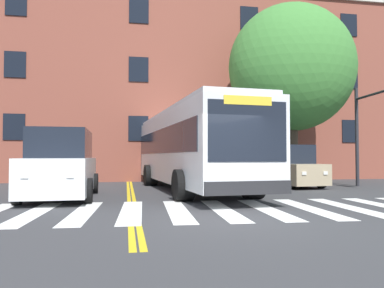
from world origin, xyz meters
name	(u,v)px	position (x,y,z in m)	size (l,w,h in m)	color
ground_plane	(232,218)	(0.00, 0.00, 0.00)	(120.00, 120.00, 0.00)	#38383A
crosswalk	(244,209)	(0.73, 1.35, 0.00)	(16.15, 4.84, 0.01)	white
lane_line_yellow_inner	(128,179)	(-2.27, 15.35, 0.00)	(0.12, 36.00, 0.01)	gold
lane_line_yellow_outer	(130,179)	(-2.11, 15.35, 0.00)	(0.12, 36.00, 0.01)	gold
city_bus	(189,147)	(0.24, 7.29, 1.79)	(3.68, 12.42, 3.27)	white
car_white_near_lane	(62,166)	(-4.50, 4.90, 1.09)	(2.28, 5.06, 2.29)	white
car_tan_far_lane	(288,168)	(5.15, 8.34, 0.88)	(2.28, 4.36, 1.93)	tan
traffic_light_near_corner	(373,119)	(8.31, 6.50, 3.07)	(0.56, 3.26, 4.68)	#28282D
street_tree_curbside_large	(292,68)	(6.03, 9.74, 5.97)	(7.01, 6.17, 9.26)	#4C3D2D
building_facade	(136,89)	(-1.70, 17.11, 5.95)	(32.52, 8.70, 11.88)	brown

